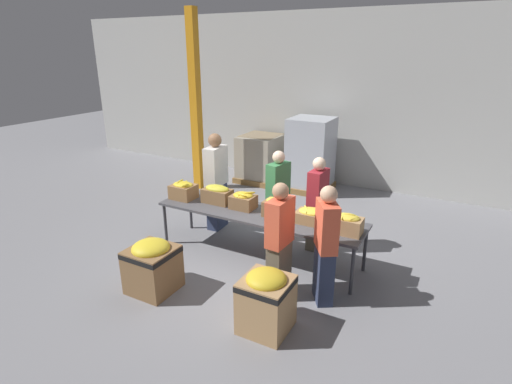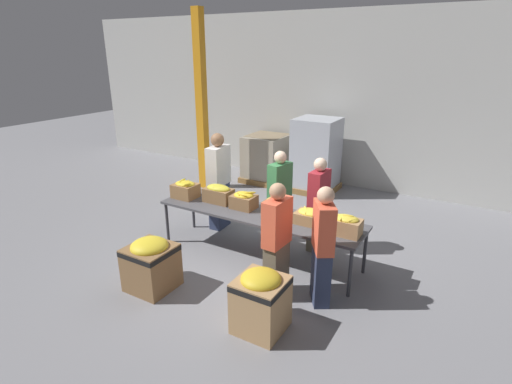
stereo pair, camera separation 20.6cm
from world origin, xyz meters
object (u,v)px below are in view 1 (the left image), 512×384
volunteer_2 (216,182)px  pallet_stack_2 (261,158)px  volunteer_4 (279,241)px  banana_box_4 (312,216)px  pallet_stack_1 (259,159)px  banana_box_5 (347,223)px  volunteer_1 (278,196)px  banana_box_0 (183,190)px  pallet_stack_0 (311,155)px  banana_box_3 (277,207)px  banana_box_1 (217,194)px  donation_bin_1 (266,299)px  volunteer_3 (325,246)px  support_pillar (196,103)px  banana_box_2 (243,200)px  volunteer_0 (317,204)px  donation_bin_0 (152,264)px  sorting_table (259,215)px

volunteer_2 → pallet_stack_2: (-0.64, 2.98, -0.32)m
volunteer_2 → pallet_stack_2: bearing=-170.7°
volunteer_4 → banana_box_4: bearing=-4.8°
volunteer_2 → pallet_stack_1: bearing=-170.7°
banana_box_5 → volunteer_1: bearing=150.1°
banana_box_0 → pallet_stack_0: size_ratio=0.24×
banana_box_3 → volunteer_4: volunteer_4 is taller
pallet_stack_1 → pallet_stack_2: (-0.03, 0.14, 0.00)m
banana_box_4 → volunteer_2: volunteer_2 is taller
banana_box_1 → donation_bin_1: (1.71, -1.59, -0.50)m
volunteer_3 → banana_box_5: bearing=-41.7°
banana_box_3 → donation_bin_1: bearing=-68.6°
volunteer_1 → support_pillar: (-2.82, 1.57, 1.22)m
banana_box_2 → volunteer_0: volunteer_0 is taller
banana_box_3 → pallet_stack_2: size_ratio=0.34×
donation_bin_0 → pallet_stack_1: (-0.98, 5.00, 0.17)m
banana_box_2 → pallet_stack_1: size_ratio=0.33×
sorting_table → donation_bin_0: size_ratio=4.47×
donation_bin_0 → support_pillar: bearing=117.6°
volunteer_4 → support_pillar: (-3.58, 3.14, 1.21)m
banana_box_1 → volunteer_0: size_ratio=0.31×
banana_box_3 → pallet_stack_2: 4.19m
pallet_stack_2 → donation_bin_0: bearing=-78.9°
banana_box_0 → banana_box_4: banana_box_0 is taller
volunteer_4 → donation_bin_1: (0.18, -0.72, -0.38)m
volunteer_1 → volunteer_3: (1.34, -1.41, 0.02)m
banana_box_0 → donation_bin_0: size_ratio=0.54×
banana_box_0 → pallet_stack_1: bearing=96.4°
banana_box_1 → banana_box_5: banana_box_1 is taller
sorting_table → banana_box_1: 0.83m
volunteer_3 → pallet_stack_2: bearing=4.3°
volunteer_0 → volunteer_4: bearing=5.0°
volunteer_2 → donation_bin_0: size_ratio=2.39×
banana_box_3 → banana_box_5: (1.11, -0.09, -0.00)m
banana_box_1 → banana_box_3: size_ratio=1.24×
banana_box_3 → donation_bin_0: size_ratio=0.52×
banana_box_3 → volunteer_2: bearing=158.3°
banana_box_0 → banana_box_1: bearing=9.4°
banana_box_2 → volunteer_0: 1.21m
banana_box_5 → volunteer_4: volunteer_4 is taller
banana_box_1 → banana_box_2: (0.50, -0.01, -0.02)m
banana_box_4 → volunteer_0: bearing=103.7°
sorting_table → banana_box_0: size_ratio=8.35×
banana_box_1 → pallet_stack_1: pallet_stack_1 is taller
banana_box_4 → volunteer_1: size_ratio=0.30×
volunteer_1 → donation_bin_0: size_ratio=2.12×
banana_box_1 → support_pillar: 3.24m
donation_bin_1 → pallet_stack_2: pallet_stack_2 is taller
banana_box_1 → donation_bin_0: 1.67m
pallet_stack_2 → volunteer_2: bearing=-77.8°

